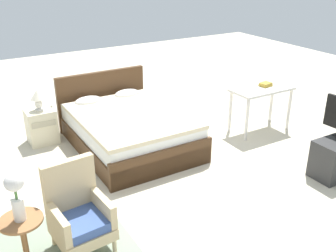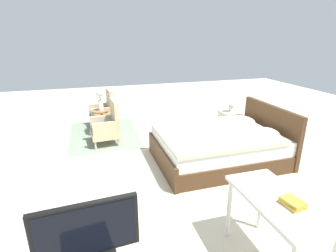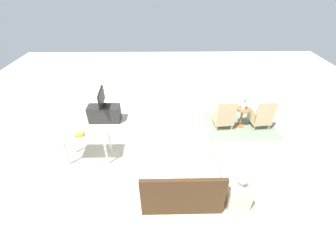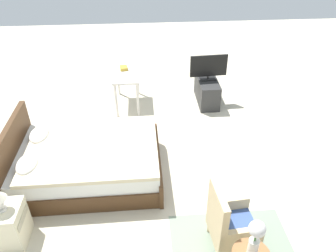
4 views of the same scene
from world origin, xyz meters
name	(u,v)px [view 2 (image 2 of 4)]	position (x,y,z in m)	size (l,w,h in m)	color
ground_plane	(158,169)	(0.00, 0.00, 0.00)	(16.00, 16.00, 0.00)	beige
floor_rug	(104,134)	(-1.95, -0.78, 0.00)	(2.10, 1.50, 0.01)	gray
bed	(221,146)	(0.01, 1.17, 0.30)	(1.59, 2.19, 0.96)	#472D19
armchair_by_window_left	(104,112)	(-2.52, -0.72, 0.38)	(0.59, 0.59, 0.92)	#CCB284
armchair_by_window_right	(107,126)	(-1.40, -0.72, 0.38)	(0.58, 0.58, 0.92)	#CCB284
side_table	(102,119)	(-1.95, -0.79, 0.37)	(0.40, 0.40, 0.58)	#936038
flower_vase	(100,97)	(-1.95, -0.79, 0.88)	(0.17, 0.17, 0.48)	silver
nightstand	(229,123)	(-1.11, 1.97, 0.28)	(0.44, 0.41, 0.55)	beige
table_lamp	(231,102)	(-1.11, 1.97, 0.77)	(0.22, 0.22, 0.33)	silver
tv_flatscreen	(87,233)	(2.20, -1.11, 0.79)	(0.22, 0.77, 0.52)	black
vanity_desk	(277,209)	(2.21, 0.57, 0.64)	(1.04, 0.52, 0.75)	silver
book_stack	(293,203)	(2.33, 0.62, 0.78)	(0.21, 0.17, 0.06)	#B79333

